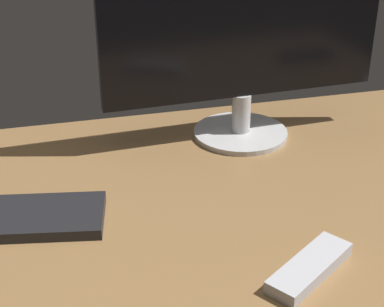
{
  "coord_description": "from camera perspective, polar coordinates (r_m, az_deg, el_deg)",
  "views": [
    {
      "loc": [
        -28.57,
        -88.1,
        59.91
      ],
      "look_at": [
        -3.57,
        8.69,
        8.0
      ],
      "focal_mm": 57.02,
      "sensor_mm": 36.0,
      "label": 1
    }
  ],
  "objects": [
    {
      "name": "tv_remote",
      "position": [
        0.94,
        10.96,
        -10.44
      ],
      "size": [
        16.64,
        13.68,
        2.12
      ],
      "primitive_type": "cube",
      "rotation": [
        0.0,
        0.0,
        0.6
      ],
      "color": "#B7B7BC",
      "rests_on": "desk"
    },
    {
      "name": "monitor",
      "position": [
        1.26,
        4.92,
        11.1
      ],
      "size": [
        59.59,
        20.48,
        42.23
      ],
      "rotation": [
        0.0,
        0.0,
        0.05
      ],
      "color": "silver",
      "rests_on": "desk"
    },
    {
      "name": "desk",
      "position": [
        1.1,
        2.95,
        -5.06
      ],
      "size": [
        140.0,
        84.0,
        2.0
      ],
      "primitive_type": "cube",
      "color": "olive",
      "rests_on": "ground"
    }
  ]
}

